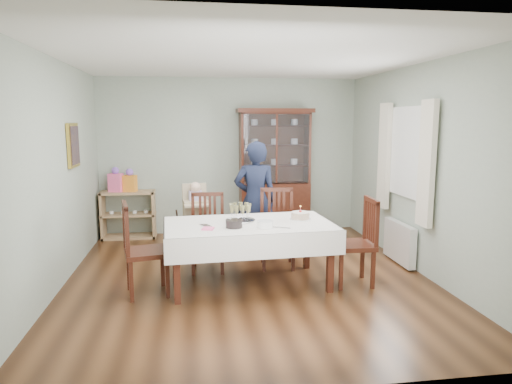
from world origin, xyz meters
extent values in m
plane|color=#593319|center=(0.00, 0.00, 0.00)|extent=(5.00, 5.00, 0.00)
plane|color=#9EAA99|center=(0.00, 2.50, 1.35)|extent=(4.50, 0.00, 4.50)
plane|color=#9EAA99|center=(-2.25, 0.00, 1.35)|extent=(0.00, 5.00, 5.00)
plane|color=#9EAA99|center=(2.25, 0.00, 1.35)|extent=(0.00, 5.00, 5.00)
plane|color=white|center=(0.00, 0.00, 2.70)|extent=(5.00, 5.00, 0.00)
cube|color=#421D10|center=(-0.02, -0.23, 0.72)|extent=(1.95, 1.15, 0.06)
cube|color=silver|center=(-0.02, -0.23, 0.76)|extent=(2.06, 1.26, 0.01)
cube|color=#421D10|center=(0.75, 2.26, 0.45)|extent=(1.20, 0.45, 0.90)
cube|color=white|center=(0.75, 2.07, 1.50)|extent=(1.12, 0.01, 1.16)
cube|color=#421D10|center=(0.75, 2.26, 2.14)|extent=(1.30, 0.48, 0.07)
cube|color=tan|center=(-1.75, 2.28, 0.02)|extent=(0.90, 0.38, 0.04)
cube|color=tan|center=(-1.75, 2.28, 0.40)|extent=(0.90, 0.38, 0.03)
cube|color=tan|center=(-1.75, 2.28, 0.78)|extent=(0.90, 0.38, 0.04)
cube|color=tan|center=(-2.17, 2.28, 0.40)|extent=(0.04, 0.38, 0.80)
cube|color=tan|center=(-1.33, 2.28, 0.40)|extent=(0.04, 0.38, 0.80)
cube|color=gold|center=(-2.22, 0.80, 1.65)|extent=(0.04, 0.48, 0.58)
cube|color=white|center=(2.22, 0.30, 1.55)|extent=(0.04, 1.02, 1.22)
cube|color=silver|center=(2.16, -0.32, 1.45)|extent=(0.07, 0.30, 1.55)
cube|color=silver|center=(2.16, 0.92, 1.45)|extent=(0.07, 0.30, 1.55)
cube|color=white|center=(2.16, 0.30, 0.30)|extent=(0.10, 0.80, 0.55)
cube|color=#421D10|center=(-0.49, 0.37, 0.47)|extent=(0.48, 0.48, 0.05)
cube|color=#421D10|center=(-0.48, 0.57, 0.74)|extent=(0.44, 0.07, 0.54)
cube|color=#421D10|center=(0.45, 0.39, 0.48)|extent=(0.52, 0.52, 0.05)
cube|color=#421D10|center=(0.48, 0.60, 0.77)|extent=(0.45, 0.09, 0.56)
cube|color=#421D10|center=(-1.21, -0.37, 0.49)|extent=(0.56, 0.56, 0.05)
cube|color=#421D10|center=(-1.42, -0.41, 0.78)|extent=(0.13, 0.46, 0.57)
cube|color=#421D10|center=(1.22, -0.39, 0.48)|extent=(0.49, 0.49, 0.05)
cube|color=#421D10|center=(1.44, -0.40, 0.77)|extent=(0.06, 0.45, 0.56)
imported|color=black|center=(0.22, 0.89, 0.84)|extent=(0.64, 0.44, 1.69)
cube|color=tan|center=(-0.63, 1.14, 0.69)|extent=(0.39, 0.35, 0.25)
cube|color=tan|center=(-0.63, 1.14, 0.90)|extent=(0.36, 0.10, 0.29)
cube|color=tan|center=(-0.63, 1.14, 0.77)|extent=(0.39, 0.21, 0.03)
cube|color=#B3A3C7|center=(-0.63, 1.14, 0.86)|extent=(0.20, 0.17, 0.19)
sphere|color=beige|center=(-0.63, 1.14, 1.00)|extent=(0.16, 0.16, 0.16)
cylinder|color=silver|center=(-0.11, -0.12, 0.77)|extent=(0.36, 0.36, 0.01)
torus|color=silver|center=(-0.11, -0.12, 0.78)|extent=(0.36, 0.36, 0.01)
cylinder|color=white|center=(0.63, -0.14, 0.77)|extent=(0.26, 0.26, 0.01)
cylinder|color=brown|center=(0.63, -0.14, 0.81)|extent=(0.22, 0.22, 0.08)
cylinder|color=silver|center=(0.63, -0.14, 0.86)|extent=(0.22, 0.22, 0.01)
cylinder|color=#F24C4C|center=(0.63, -0.14, 0.89)|extent=(0.01, 0.01, 0.06)
sphere|color=yellow|center=(0.63, -0.14, 0.93)|extent=(0.02, 0.02, 0.02)
cylinder|color=black|center=(-0.22, -0.43, 0.81)|extent=(0.23, 0.23, 0.09)
cylinder|color=white|center=(0.13, -0.49, 0.80)|extent=(0.21, 0.21, 0.08)
cube|color=#FF5D99|center=(-0.52, -0.48, 0.77)|extent=(0.15, 0.15, 0.02)
cube|color=silver|center=(0.30, -0.52, 0.77)|extent=(0.23, 0.14, 0.01)
cube|color=#FF5D99|center=(-1.93, 2.26, 0.95)|extent=(0.25, 0.20, 0.30)
sphere|color=#E533B2|center=(-1.93, 2.26, 1.15)|extent=(0.12, 0.12, 0.12)
cube|color=orange|center=(-1.70, 2.26, 0.94)|extent=(0.24, 0.19, 0.27)
sphere|color=#E533B2|center=(-1.70, 2.26, 1.12)|extent=(0.12, 0.12, 0.12)
camera|label=1|loc=(-0.69, -5.51, 1.97)|focal=32.00mm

